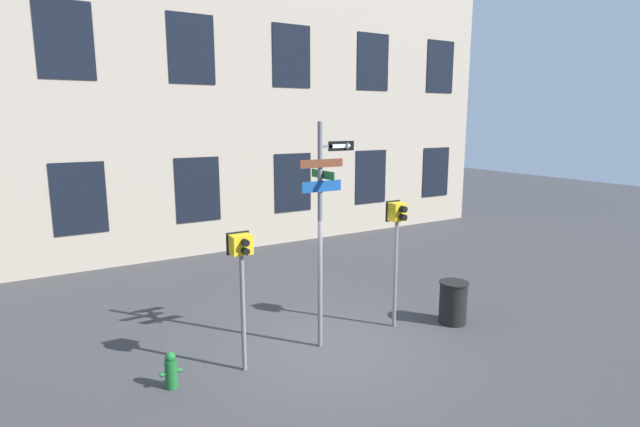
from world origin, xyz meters
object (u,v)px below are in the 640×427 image
at_px(fire_hydrant, 171,371).
at_px(street_sign_pole, 323,218).
at_px(pedestrian_signal_left, 242,264).
at_px(trash_bin, 453,302).
at_px(pedestrian_signal_right, 397,230).

bearing_deg(fire_hydrant, street_sign_pole, 0.61).
distance_m(street_sign_pole, pedestrian_signal_left, 1.78).
bearing_deg(pedestrian_signal_left, street_sign_pole, 3.45).
distance_m(pedestrian_signal_left, trash_bin, 4.93).
bearing_deg(fire_hydrant, pedestrian_signal_left, -3.18).
relative_size(street_sign_pole, trash_bin, 4.66).
bearing_deg(street_sign_pole, pedestrian_signal_right, -0.14).
xyz_separation_m(street_sign_pole, fire_hydrant, (-2.94, -0.03, -2.25)).
bearing_deg(pedestrian_signal_left, fire_hydrant, 176.82).
xyz_separation_m(street_sign_pole, trash_bin, (3.00, -0.51, -2.08)).
bearing_deg(trash_bin, street_sign_pole, 170.30).
height_order(pedestrian_signal_right, trash_bin, pedestrian_signal_right).
bearing_deg(trash_bin, pedestrian_signal_left, 174.97).
height_order(pedestrian_signal_left, pedestrian_signal_right, pedestrian_signal_right).
bearing_deg(pedestrian_signal_left, pedestrian_signal_right, 1.60).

